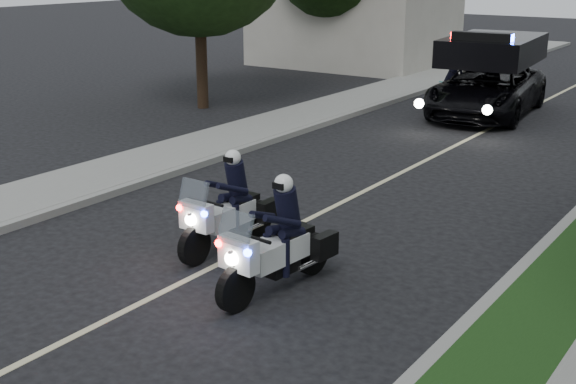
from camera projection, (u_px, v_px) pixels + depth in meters
name	position (u px, v px, depth m)	size (l,w,h in m)	color
curb_left	(237.00, 152.00, 18.55)	(0.20, 60.00, 0.15)	gray
sidewalk_left	(203.00, 146.00, 19.15)	(2.00, 60.00, 0.16)	gray
lane_marking	(384.00, 181.00, 16.35)	(0.12, 50.00, 0.01)	#BFB78C
police_moto_left	(230.00, 249.00, 12.56)	(0.70, 1.99, 1.69)	silver
police_moto_right	(277.00, 290.00, 10.99)	(0.72, 2.06, 1.75)	silver
police_suv	(485.00, 115.00, 23.28)	(2.67, 5.76, 2.80)	black
bicycle	(451.00, 107.00, 24.49)	(0.60, 1.71, 0.89)	black
cyclist	(451.00, 107.00, 24.49)	(0.65, 0.43, 1.81)	black
tree_left_near	(203.00, 108.00, 24.40)	(6.29, 6.29, 10.48)	#1D3A13
tree_left_far	(336.00, 70.00, 32.77)	(5.65, 5.65, 9.41)	#183410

